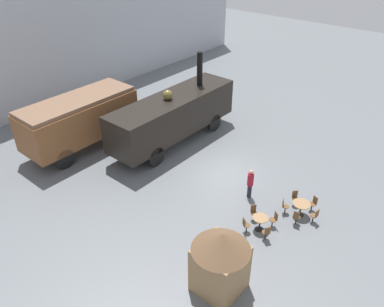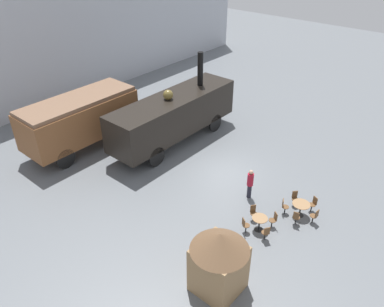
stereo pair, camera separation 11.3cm
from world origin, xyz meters
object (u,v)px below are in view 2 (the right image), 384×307
object	(u,v)px
passenger_coach_wooden	(80,118)
visitor_person	(250,183)
steam_locomotive	(174,114)
cafe_table_mid	(301,206)
ticket_kiosk	(219,259)
cafe_table_near	(260,221)
cafe_chair_0	(274,219)

from	to	relation	value
passenger_coach_wooden	visitor_person	distance (m)	11.72
steam_locomotive	visitor_person	distance (m)	7.55
passenger_coach_wooden	cafe_table_mid	size ratio (longest dim) A/B	8.39
steam_locomotive	visitor_person	world-z (taller)	steam_locomotive
steam_locomotive	visitor_person	size ratio (longest dim) A/B	5.52
ticket_kiosk	visitor_person	bearing A→B (deg)	21.42
cafe_table_near	cafe_table_mid	bearing A→B (deg)	-24.61
cafe_table_mid	cafe_chair_0	bearing A→B (deg)	159.77
cafe_table_near	cafe_chair_0	bearing A→B (deg)	-34.78
cafe_chair_0	ticket_kiosk	bearing A→B (deg)	35.96
cafe_table_mid	visitor_person	size ratio (longest dim) A/B	0.51
cafe_chair_0	visitor_person	distance (m)	2.55
passenger_coach_wooden	cafe_table_near	distance (m)	13.26
steam_locomotive	ticket_kiosk	xyz separation A→B (m)	(-7.72, -9.52, -0.37)
cafe_table_near	cafe_chair_0	world-z (taller)	cafe_chair_0
cafe_table_mid	cafe_table_near	bearing A→B (deg)	155.39
passenger_coach_wooden	ticket_kiosk	xyz separation A→B (m)	(-3.31, -13.67, -0.43)
cafe_chair_0	passenger_coach_wooden	bearing A→B (deg)	-49.67
passenger_coach_wooden	visitor_person	size ratio (longest dim) A/B	4.25
cafe_table_near	cafe_table_mid	distance (m)	2.48
cafe_table_near	visitor_person	distance (m)	2.57
visitor_person	ticket_kiosk	world-z (taller)	ticket_kiosk
cafe_table_near	ticket_kiosk	world-z (taller)	ticket_kiosk
steam_locomotive	ticket_kiosk	size ratio (longest dim) A/B	3.25
visitor_person	ticket_kiosk	bearing A→B (deg)	-158.58
visitor_person	ticket_kiosk	size ratio (longest dim) A/B	0.59
passenger_coach_wooden	cafe_chair_0	bearing A→B (deg)	-84.45
ticket_kiosk	steam_locomotive	bearing A→B (deg)	50.95
cafe_table_near	cafe_table_mid	xyz separation A→B (m)	(2.25, -1.03, 0.04)
passenger_coach_wooden	cafe_table_mid	world-z (taller)	passenger_coach_wooden
cafe_table_near	ticket_kiosk	xyz separation A→B (m)	(-4.01, -0.53, 1.11)
steam_locomotive	cafe_chair_0	distance (m)	10.04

